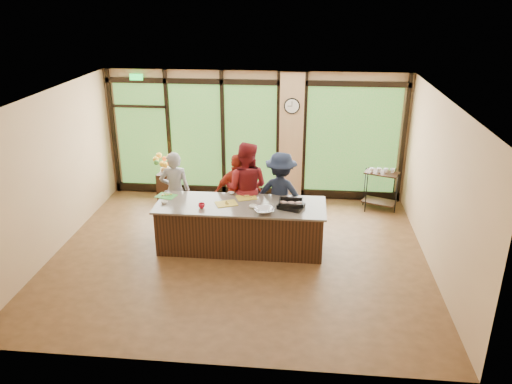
% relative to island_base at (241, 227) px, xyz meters
% --- Properties ---
extents(floor, '(7.00, 7.00, 0.00)m').
position_rel_island_base_xyz_m(floor, '(0.00, -0.30, -0.44)').
color(floor, '#4D321B').
rests_on(floor, ground).
extents(ceiling, '(7.00, 7.00, 0.00)m').
position_rel_island_base_xyz_m(ceiling, '(0.00, -0.30, 2.56)').
color(ceiling, silver).
rests_on(ceiling, back_wall).
extents(back_wall, '(7.00, 0.00, 7.00)m').
position_rel_island_base_xyz_m(back_wall, '(0.00, 2.70, 1.06)').
color(back_wall, tan).
rests_on(back_wall, floor).
extents(left_wall, '(0.00, 6.00, 6.00)m').
position_rel_island_base_xyz_m(left_wall, '(-3.50, -0.30, 1.06)').
color(left_wall, tan).
rests_on(left_wall, floor).
extents(right_wall, '(0.00, 6.00, 6.00)m').
position_rel_island_base_xyz_m(right_wall, '(3.50, -0.30, 1.06)').
color(right_wall, tan).
rests_on(right_wall, floor).
extents(window_wall, '(6.90, 0.12, 3.00)m').
position_rel_island_base_xyz_m(window_wall, '(0.16, 2.65, 0.95)').
color(window_wall, tan).
rests_on(window_wall, floor).
extents(island_base, '(3.10, 1.00, 0.88)m').
position_rel_island_base_xyz_m(island_base, '(0.00, 0.00, 0.00)').
color(island_base, '#321B10').
rests_on(island_base, floor).
extents(countertop, '(3.20, 1.10, 0.04)m').
position_rel_island_base_xyz_m(countertop, '(0.00, 0.00, 0.46)').
color(countertop, slate).
rests_on(countertop, island_base).
extents(wall_clock, '(0.36, 0.04, 0.36)m').
position_rel_island_base_xyz_m(wall_clock, '(0.85, 2.57, 1.81)').
color(wall_clock, black).
rests_on(wall_clock, window_wall).
extents(cook_left, '(0.67, 0.50, 1.68)m').
position_rel_island_base_xyz_m(cook_left, '(-1.45, 0.73, 0.40)').
color(cook_left, gray).
rests_on(cook_left, floor).
extents(cook_midleft, '(1.03, 0.85, 1.92)m').
position_rel_island_base_xyz_m(cook_midleft, '(0.01, 0.72, 0.52)').
color(cook_midleft, maroon).
rests_on(cook_midleft, floor).
extents(cook_midright, '(1.03, 0.57, 1.65)m').
position_rel_island_base_xyz_m(cook_midright, '(-0.15, 0.75, 0.39)').
color(cook_midright, '#9D2918').
rests_on(cook_midright, floor).
extents(cook_right, '(1.23, 0.88, 1.73)m').
position_rel_island_base_xyz_m(cook_right, '(0.72, 0.70, 0.43)').
color(cook_right, '#161E32').
rests_on(cook_right, floor).
extents(roasting_pan, '(0.53, 0.48, 0.08)m').
position_rel_island_base_xyz_m(roasting_pan, '(0.95, -0.08, 0.52)').
color(roasting_pan, black).
rests_on(roasting_pan, countertop).
extents(mixing_bowl, '(0.43, 0.43, 0.09)m').
position_rel_island_base_xyz_m(mixing_bowl, '(0.48, -0.34, 0.52)').
color(mixing_bowl, silver).
rests_on(mixing_bowl, countertop).
extents(cutting_board_left, '(0.43, 0.37, 0.01)m').
position_rel_island_base_xyz_m(cutting_board_left, '(-1.50, 0.24, 0.49)').
color(cutting_board_left, green).
rests_on(cutting_board_left, countertop).
extents(cutting_board_center, '(0.48, 0.43, 0.01)m').
position_rel_island_base_xyz_m(cutting_board_center, '(-0.27, -0.01, 0.49)').
color(cutting_board_center, gold).
rests_on(cutting_board_center, countertop).
extents(cutting_board_right, '(0.46, 0.41, 0.01)m').
position_rel_island_base_xyz_m(cutting_board_right, '(0.07, 0.32, 0.49)').
color(cutting_board_right, gold).
rests_on(cutting_board_right, countertop).
extents(prep_bowl_near, '(0.16, 0.16, 0.04)m').
position_rel_island_base_xyz_m(prep_bowl_near, '(-1.44, -0.09, 0.50)').
color(prep_bowl_near, white).
rests_on(prep_bowl_near, countertop).
extents(prep_bowl_mid, '(0.20, 0.20, 0.05)m').
position_rel_island_base_xyz_m(prep_bowl_mid, '(0.25, -0.14, 0.50)').
color(prep_bowl_mid, white).
rests_on(prep_bowl_mid, countertop).
extents(prep_bowl_far, '(0.15, 0.15, 0.03)m').
position_rel_island_base_xyz_m(prep_bowl_far, '(-0.25, 0.49, 0.50)').
color(prep_bowl_far, white).
rests_on(prep_bowl_far, countertop).
extents(red_ramekin, '(0.14, 0.14, 0.09)m').
position_rel_island_base_xyz_m(red_ramekin, '(-0.70, -0.24, 0.53)').
color(red_ramekin, red).
rests_on(red_ramekin, countertop).
extents(flower_stand, '(0.40, 0.40, 0.73)m').
position_rel_island_base_xyz_m(flower_stand, '(-2.01, 2.04, -0.08)').
color(flower_stand, '#321B10').
rests_on(flower_stand, floor).
extents(flower_vase, '(0.31, 0.31, 0.25)m').
position_rel_island_base_xyz_m(flower_vase, '(-2.01, 2.04, 0.41)').
color(flower_vase, '#9C8155').
rests_on(flower_vase, flower_stand).
extents(bar_cart, '(0.83, 0.66, 0.99)m').
position_rel_island_base_xyz_m(bar_cart, '(2.91, 2.14, 0.15)').
color(bar_cart, '#321B10').
rests_on(bar_cart, floor).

